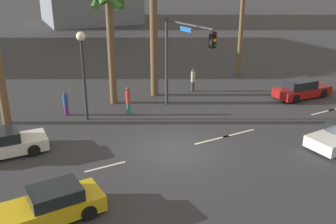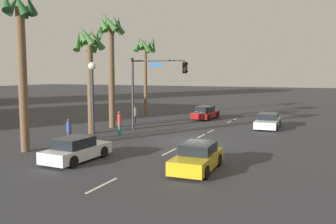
% 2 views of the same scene
% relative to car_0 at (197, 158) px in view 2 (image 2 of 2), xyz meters
% --- Properties ---
extents(ground_plane, '(220.00, 220.00, 0.00)m').
position_rel_car_0_xyz_m(ground_plane, '(7.32, 2.93, -0.62)').
color(ground_plane, '#333338').
extents(lane_stripe_1, '(2.35, 0.14, 0.01)m').
position_rel_car_0_xyz_m(lane_stripe_1, '(-4.02, 2.93, -0.62)').
color(lane_stripe_1, silver).
rests_on(lane_stripe_1, ground_plane).
extents(lane_stripe_2, '(2.13, 0.14, 0.01)m').
position_rel_car_0_xyz_m(lane_stripe_2, '(3.29, 2.93, -0.62)').
color(lane_stripe_2, silver).
rests_on(lane_stripe_2, ground_plane).
extents(lane_stripe_3, '(2.36, 0.14, 0.01)m').
position_rel_car_0_xyz_m(lane_stripe_3, '(9.74, 2.93, -0.62)').
color(lane_stripe_3, silver).
rests_on(lane_stripe_3, ground_plane).
extents(lane_stripe_4, '(2.30, 0.14, 0.01)m').
position_rel_car_0_xyz_m(lane_stripe_4, '(11.64, 2.93, -0.62)').
color(lane_stripe_4, silver).
rests_on(lane_stripe_4, ground_plane).
extents(lane_stripe_5, '(2.23, 0.14, 0.01)m').
position_rel_car_0_xyz_m(lane_stripe_5, '(18.84, 2.93, -0.62)').
color(lane_stripe_5, silver).
rests_on(lane_stripe_5, ground_plane).
extents(lane_stripe_6, '(2.13, 0.14, 0.01)m').
position_rel_car_0_xyz_m(lane_stripe_6, '(20.41, 2.93, -0.62)').
color(lane_stripe_6, silver).
rests_on(lane_stripe_6, ground_plane).
extents(car_0, '(4.15, 1.94, 1.35)m').
position_rel_car_0_xyz_m(car_0, '(0.00, 0.00, 0.00)').
color(car_0, gold).
rests_on(car_0, ground_plane).
extents(car_1, '(4.27, 2.00, 1.34)m').
position_rel_car_0_xyz_m(car_1, '(-0.86, 6.75, -0.01)').
color(car_1, silver).
rests_on(car_1, ground_plane).
extents(car_2, '(4.75, 2.08, 1.29)m').
position_rel_car_0_xyz_m(car_2, '(15.87, -1.14, -0.02)').
color(car_2, silver).
rests_on(car_2, ground_plane).
extents(car_3, '(4.41, 1.99, 1.37)m').
position_rel_car_0_xyz_m(car_3, '(19.84, 5.91, 0.00)').
color(car_3, maroon).
rests_on(car_3, ground_plane).
extents(traffic_signal, '(0.78, 4.95, 6.13)m').
position_rel_car_0_xyz_m(traffic_signal, '(10.52, 7.77, 3.54)').
color(traffic_signal, '#38383D').
rests_on(traffic_signal, ground_plane).
extents(streetlamp, '(0.56, 0.56, 5.62)m').
position_rel_car_0_xyz_m(streetlamp, '(4.49, 9.39, 3.36)').
color(streetlamp, '#2D2D33').
rests_on(streetlamp, ground_plane).
extents(pedestrian_0, '(0.45, 0.45, 1.64)m').
position_rel_car_0_xyz_m(pedestrian_0, '(3.54, 10.80, 0.24)').
color(pedestrian_0, '#59266B').
rests_on(pedestrian_0, ground_plane).
extents(pedestrian_1, '(0.38, 0.38, 1.92)m').
position_rel_car_0_xyz_m(pedestrian_1, '(7.14, 8.83, 0.42)').
color(pedestrian_1, '#1E7266').
rests_on(pedestrian_1, ground_plane).
extents(pedestrian_2, '(0.44, 0.44, 1.80)m').
position_rel_car_0_xyz_m(pedestrian_2, '(13.55, 11.04, 0.34)').
color(pedestrian_2, '#333338').
rests_on(pedestrian_2, ground_plane).
extents(palm_tree_0, '(2.57, 2.53, 8.99)m').
position_rel_car_0_xyz_m(palm_tree_0, '(19.50, 12.88, 6.41)').
color(palm_tree_0, brown).
rests_on(palm_tree_0, ground_plane).
extents(palm_tree_1, '(2.57, 2.72, 8.52)m').
position_rel_car_0_xyz_m(palm_tree_1, '(7.15, 11.49, 5.58)').
color(palm_tree_1, brown).
rests_on(palm_tree_1, ground_plane).
extents(palm_tree_2, '(2.18, 2.25, 9.80)m').
position_rel_car_0_xyz_m(palm_tree_2, '(-0.13, 11.22, 5.81)').
color(palm_tree_2, brown).
rests_on(palm_tree_2, ground_plane).
extents(palm_tree_3, '(2.66, 2.66, 10.11)m').
position_rel_car_0_xyz_m(palm_tree_3, '(10.45, 11.62, 6.40)').
color(palm_tree_3, brown).
rests_on(palm_tree_3, ground_plane).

